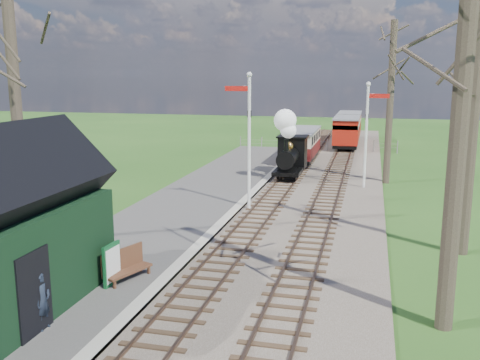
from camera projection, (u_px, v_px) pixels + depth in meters
The scene contains 18 objects.
distant_hills at pixel (342, 240), 73.12m from camera, with size 114.40×48.00×22.02m.
ballast_bed at pixel (308, 185), 29.61m from camera, with size 8.00×60.00×0.10m, color brown.
track_near at pixel (285, 183), 29.90m from camera, with size 1.60×60.00×0.15m.
track_far at pixel (332, 186), 29.29m from camera, with size 1.60×60.00×0.15m.
platform at pixel (176, 216), 23.10m from camera, with size 5.00×44.00×0.20m, color #474442.
coping_strip at pixel (227, 219), 22.56m from camera, with size 0.40×44.00×0.21m, color #B2AD9E.
station_shed at pixel (2, 232), 13.34m from camera, with size 3.25×6.30×4.78m.
semaphore_near at pixel (248, 132), 23.68m from camera, with size 1.22×0.24×6.22m.
semaphore_far at pixel (368, 127), 28.24m from camera, with size 1.22×0.24×5.72m.
bare_trees at pixel (270, 103), 17.26m from camera, with size 15.51×22.39×12.00m.
fence_line at pixel (316, 144), 43.07m from camera, with size 12.60×0.08×1.00m.
locomotive at pixel (290, 148), 31.08m from camera, with size 1.61×3.76×4.03m.
coach at pixel (303, 144), 36.94m from camera, with size 1.88×6.45×1.98m.
red_carriage_a at pixel (346, 132), 43.43m from camera, with size 2.04×5.06×2.15m.
red_carriage_b at pixel (349, 126), 48.66m from camera, with size 2.04×5.06×2.15m.
sign_board at pixel (112, 264), 15.26m from camera, with size 0.16×0.83×1.21m.
bench at pixel (125, 265), 15.69m from camera, with size 1.00×1.67×0.92m.
person at pixel (42, 301), 12.56m from camera, with size 0.51×0.34×1.40m, color black.
Camera 1 is at (4.55, -7.04, 6.16)m, focal length 40.00 mm.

